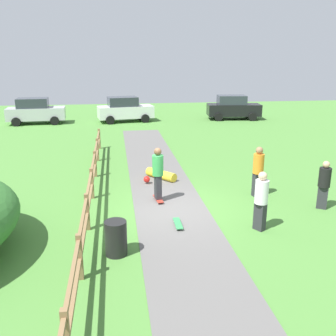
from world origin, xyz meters
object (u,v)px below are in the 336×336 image
bystander_white (261,198)px  skateboard_loose (178,223)px  trash_bin (116,238)px  skater_riding (158,172)px  bystander_orange (258,169)px  skater_fallen (160,175)px  parked_car_silver (35,111)px  parked_car_black (233,107)px  parked_car_white (125,109)px  bystander_black (324,183)px

bystander_white → skateboard_loose: bearing=166.4°
trash_bin → skater_riding: bearing=67.3°
bystander_orange → skater_fallen: bearing=144.1°
skateboard_loose → parked_car_silver: bearing=111.5°
skater_fallen → bystander_white: bystander_white is taller
trash_bin → parked_car_silver: parked_car_silver is taller
parked_car_black → parked_car_silver: bearing=-180.0°
trash_bin → parked_car_silver: size_ratio=0.21×
bystander_white → skater_fallen: bearing=114.5°
skater_riding → parked_car_white: bearing=92.0°
parked_car_white → parked_car_black: same height
skateboard_loose → bystander_white: (2.30, -0.56, 0.88)m
skater_fallen → bystander_orange: 4.08m
skater_fallen → parked_car_silver: bearing=117.1°
skater_riding → parked_car_black: (8.10, 17.26, -0.12)m
parked_car_silver → bystander_black: bearing=-56.1°
trash_bin → bystander_white: bearing=11.8°
skater_fallen → parked_car_black: parked_car_black is taller
skateboard_loose → bystander_black: 5.05m
skater_fallen → bystander_black: bystander_black is taller
bystander_black → parked_car_white: parked_car_white is taller
bystander_white → bystander_orange: 2.86m
trash_bin → parked_car_silver: 21.57m
skater_fallen → parked_car_white: parked_car_white is taller
bystander_white → bystander_orange: bearing=70.7°
skateboard_loose → parked_car_black: size_ratio=0.18×
bystander_white → parked_car_silver: size_ratio=0.41×
skateboard_loose → bystander_black: (4.94, 0.70, 0.80)m
trash_bin → skateboard_loose: size_ratio=1.12×
bystander_white → parked_car_black: (5.46, 19.91, -0.01)m
bystander_black → parked_car_white: 19.55m
skateboard_loose → bystander_orange: size_ratio=0.44×
bystander_orange → bystander_black: bearing=-40.4°
skater_fallen → parked_car_black: (7.75, 14.87, 0.76)m
parked_car_white → skater_fallen: bearing=-86.4°
skater_riding → bystander_orange: (3.59, 0.05, -0.07)m
trash_bin → skateboard_loose: bearing=38.0°
bystander_white → parked_car_white: size_ratio=0.40×
trash_bin → skater_riding: 3.86m
parked_car_white → trash_bin: bearing=-92.4°
parked_car_silver → bystander_orange: bearing=-57.7°
skater_riding → parked_car_silver: bearing=112.8°
skater_riding → parked_car_black: bearing=64.9°
skater_riding → bystander_black: size_ratio=1.16×
bystander_white → bystander_black: 2.92m
parked_car_black → bystander_white: bearing=-105.3°
bystander_black → parked_car_white: (-5.87, 18.64, 0.07)m
skater_fallen → bystander_orange: bearing=-35.9°
skater_riding → bystander_black: (5.28, -1.39, -0.19)m
bystander_white → parked_car_silver: bearing=116.5°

